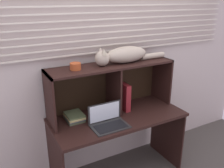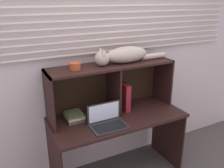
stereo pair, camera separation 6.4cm
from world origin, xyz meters
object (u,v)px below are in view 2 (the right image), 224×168
at_px(small_basket, 75,66).
at_px(cat, 124,55).
at_px(laptop, 107,121).
at_px(book_stack, 74,117).
at_px(binder_upright, 123,96).

bearing_deg(small_basket, cat, -0.00).
distance_m(laptop, small_basket, 0.61).
distance_m(laptop, book_stack, 0.36).
bearing_deg(cat, laptop, -141.17).
height_order(cat, laptop, cat).
bearing_deg(laptop, binder_upright, 38.73).
xyz_separation_m(cat, book_stack, (-0.56, 0.00, -0.57)).
height_order(binder_upright, small_basket, small_basket).
distance_m(binder_upright, small_basket, 0.66).
xyz_separation_m(cat, small_basket, (-0.52, 0.00, -0.05)).
bearing_deg(small_basket, binder_upright, 0.00).
bearing_deg(small_basket, book_stack, 178.24).
xyz_separation_m(binder_upright, book_stack, (-0.56, 0.00, -0.12)).
relative_size(book_stack, small_basket, 2.16).
relative_size(cat, laptop, 2.38).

